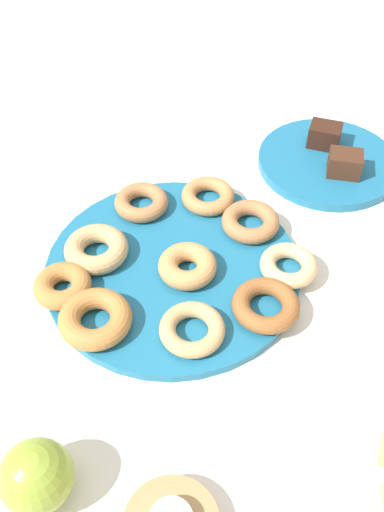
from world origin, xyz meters
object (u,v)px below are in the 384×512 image
at_px(donut_7, 141,202).
at_px(brownie_near, 325,135).
at_px(donut_2, 192,329).
at_px(donut_9, 288,265).
at_px(cake_plate, 328,162).
at_px(brownie_far, 345,163).
at_px(donut_1, 187,266).
at_px(donut_0, 211,197).
at_px(donut_5, 96,249).
at_px(donut_4, 62,286).
at_px(donut_6, 250,222).
at_px(donut_3, 95,319).
at_px(donut_plate, 173,268).
at_px(donut_8, 266,305).
at_px(apple, 36,476).

height_order(donut_7, brownie_near, brownie_near).
height_order(donut_2, donut_9, same).
height_order(cake_plate, brownie_far, brownie_far).
relative_size(donut_1, brownie_far, 1.54).
bearing_deg(donut_7, donut_0, 118.48).
bearing_deg(donut_5, donut_7, 171.85).
bearing_deg(donut_9, donut_0, -122.44).
height_order(donut_4, donut_6, donut_4).
height_order(donut_5, cake_plate, donut_5).
bearing_deg(donut_6, donut_7, -83.29).
relative_size(donut_3, donut_6, 1.09).
bearing_deg(donut_2, donut_4, -90.15).
distance_m(donut_4, donut_6, 0.30).
relative_size(donut_3, donut_9, 1.18).
height_order(donut_plate, donut_7, donut_7).
bearing_deg(cake_plate, donut_5, -37.37).
relative_size(donut_1, donut_5, 0.89).
bearing_deg(donut_7, cake_plate, 132.84).
height_order(donut_2, brownie_near, brownie_near).
height_order(donut_plate, donut_1, donut_1).
height_order(donut_8, cake_plate, donut_8).
bearing_deg(donut_2, brownie_far, 163.52).
height_order(donut_7, brownie_far, brownie_far).
xyz_separation_m(donut_plate, donut_5, (0.02, -0.11, 0.02)).
xyz_separation_m(donut_plate, donut_8, (0.03, 0.15, 0.02)).
bearing_deg(brownie_far, donut_7, -54.28).
bearing_deg(donut_7, donut_8, 62.51).
distance_m(cake_plate, apple, 0.69).
xyz_separation_m(donut_5, apple, (0.32, 0.10, 0.01)).
distance_m(donut_8, cake_plate, 0.36).
bearing_deg(donut_plate, donut_0, 178.15).
xyz_separation_m(donut_1, donut_9, (-0.06, 0.13, -0.00)).
bearing_deg(donut_1, cake_plate, 158.29).
distance_m(donut_6, apple, 0.47).
bearing_deg(brownie_near, donut_0, -32.00).
distance_m(donut_9, cake_plate, 0.28).
bearing_deg(donut_0, donut_plate, -1.85).
distance_m(donut_8, brownie_far, 0.33).
bearing_deg(donut_4, donut_7, 171.98).
relative_size(donut_plate, donut_1, 4.42).
bearing_deg(donut_7, brownie_far, 125.72).
bearing_deg(donut_6, donut_3, -28.03).
xyz_separation_m(donut_plate, brownie_near, (-0.36, 0.14, 0.03)).
height_order(donut_0, donut_3, donut_3).
bearing_deg(donut_2, donut_plate, -145.64).
xyz_separation_m(donut_5, donut_9, (-0.07, 0.27, -0.00)).
bearing_deg(brownie_near, donut_7, -40.84).
distance_m(donut_plate, donut_6, 0.14).
bearing_deg(brownie_near, donut_4, -29.22).
relative_size(donut_0, donut_3, 0.88).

